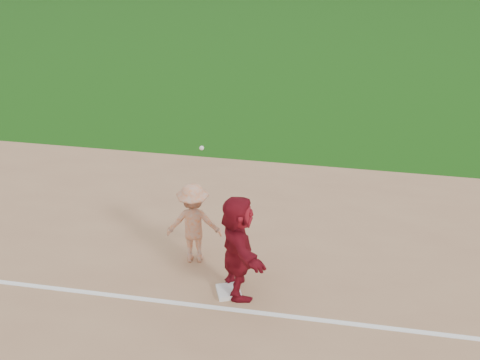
# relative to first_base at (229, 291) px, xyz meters

# --- Properties ---
(ground) EXTENTS (160.00, 160.00, 0.00)m
(ground) POSITION_rel_first_base_xyz_m (-0.14, 0.38, -0.06)
(ground) COLOR #174A0E
(ground) RESTS_ON ground
(foul_line) EXTENTS (60.00, 0.10, 0.01)m
(foul_line) POSITION_rel_first_base_xyz_m (-0.14, -0.42, -0.04)
(foul_line) COLOR white
(foul_line) RESTS_ON infield_dirt
(first_base) EXTENTS (0.52, 0.52, 0.09)m
(first_base) POSITION_rel_first_base_xyz_m (0.00, 0.00, 0.00)
(first_base) COLOR silver
(first_base) RESTS_ON infield_dirt
(base_runner) EXTENTS (1.22, 1.85, 1.91)m
(base_runner) POSITION_rel_first_base_xyz_m (0.15, 0.09, 0.91)
(base_runner) COLOR maroon
(base_runner) RESTS_ON infield_dirt
(first_base_play) EXTENTS (1.12, 0.75, 2.49)m
(first_base_play) POSITION_rel_first_base_xyz_m (-0.84, 0.92, 0.76)
(first_base_play) COLOR #ADADB0
(first_base_play) RESTS_ON infield_dirt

